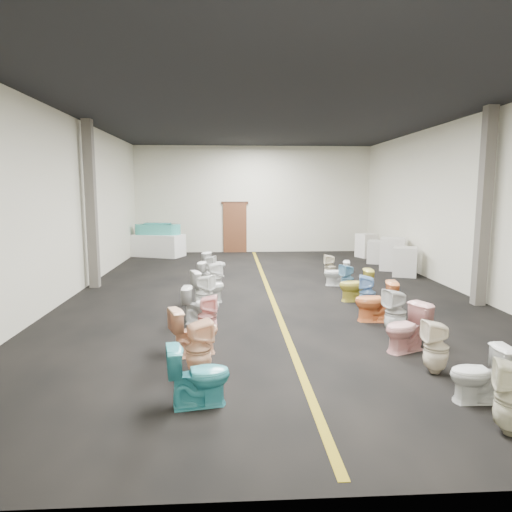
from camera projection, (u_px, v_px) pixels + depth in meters
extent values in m
plane|color=black|center=(270.00, 293.00, 11.87)|extent=(16.00, 16.00, 0.00)
plane|color=black|center=(270.00, 114.00, 11.23)|extent=(16.00, 16.00, 0.00)
plane|color=beige|center=(253.00, 200.00, 19.46)|extent=(10.00, 0.00, 10.00)
plane|color=beige|center=(358.00, 241.00, 3.65)|extent=(10.00, 0.00, 10.00)
plane|color=beige|center=(69.00, 206.00, 11.26)|extent=(0.00, 16.00, 16.00)
plane|color=beige|center=(462.00, 206.00, 11.84)|extent=(0.00, 16.00, 16.00)
cube|color=olive|center=(270.00, 293.00, 11.87)|extent=(0.12, 15.60, 0.01)
cube|color=#562D19|center=(235.00, 228.00, 19.52)|extent=(1.00, 0.10, 2.10)
cube|color=#331C11|center=(235.00, 203.00, 19.38)|extent=(1.15, 0.08, 0.10)
cube|color=#59544C|center=(91.00, 205.00, 12.27)|extent=(0.25, 0.25, 4.50)
cube|color=#59544C|center=(484.00, 208.00, 10.34)|extent=(0.25, 0.25, 4.50)
cube|color=white|center=(158.00, 245.00, 18.39)|extent=(2.21, 1.64, 0.88)
cube|color=teal|center=(158.00, 230.00, 18.30)|extent=(1.29, 0.84, 0.50)
cylinder|color=teal|center=(143.00, 230.00, 18.36)|extent=(0.66, 0.66, 0.50)
cylinder|color=teal|center=(172.00, 230.00, 18.25)|extent=(0.66, 0.66, 0.50)
cube|color=teal|center=(158.00, 225.00, 18.28)|extent=(1.06, 0.61, 0.20)
cube|color=beige|center=(405.00, 262.00, 14.15)|extent=(0.91, 0.91, 0.90)
cube|color=silver|center=(392.00, 254.00, 15.22)|extent=(1.02, 1.02, 1.07)
cube|color=beige|center=(378.00, 252.00, 16.66)|extent=(0.97, 0.97, 0.83)
cube|color=silver|center=(366.00, 246.00, 18.10)|extent=(0.84, 0.84, 0.94)
imported|color=teal|center=(199.00, 375.00, 5.61)|extent=(0.83, 0.57, 0.78)
imported|color=#F8BE93|center=(198.00, 349.00, 6.50)|extent=(0.49, 0.49, 0.82)
imported|color=#FCBA8F|center=(194.00, 331.00, 7.35)|extent=(0.89, 0.70, 0.79)
imported|color=#F6A8A6|center=(207.00, 317.00, 8.22)|extent=(0.36, 0.36, 0.78)
imported|color=silver|center=(201.00, 305.00, 9.11)|extent=(0.76, 0.47, 0.75)
imported|color=white|center=(204.00, 294.00, 9.89)|extent=(0.51, 0.50, 0.84)
imported|color=white|center=(208.00, 287.00, 10.76)|extent=(0.87, 0.68, 0.79)
imported|color=white|center=(214.00, 279.00, 11.56)|extent=(0.46, 0.46, 0.85)
imported|color=silver|center=(211.00, 275.00, 12.51)|extent=(0.76, 0.55, 0.70)
imported|color=silver|center=(209.00, 269.00, 13.32)|extent=(0.42, 0.42, 0.76)
imported|color=silver|center=(215.00, 264.00, 14.15)|extent=(0.83, 0.68, 0.74)
imported|color=beige|center=(512.00, 398.00, 4.93)|extent=(0.49, 0.49, 0.83)
imported|color=silver|center=(479.00, 374.00, 5.70)|extent=(0.73, 0.43, 0.74)
imported|color=#EFE0C6|center=(436.00, 347.00, 6.60)|extent=(0.37, 0.36, 0.79)
imported|color=#E6A19E|center=(407.00, 328.00, 7.51)|extent=(0.90, 0.73, 0.80)
imported|color=silver|center=(395.00, 312.00, 8.36)|extent=(0.47, 0.46, 0.86)
imported|color=orange|center=(376.00, 301.00, 9.23)|extent=(0.87, 0.57, 0.84)
imported|color=#7AAADF|center=(367.00, 293.00, 10.06)|extent=(0.46, 0.45, 0.80)
imported|color=gold|center=(356.00, 285.00, 10.92)|extent=(0.79, 0.47, 0.79)
imported|color=#6EA9CD|center=(347.00, 279.00, 11.80)|extent=(0.44, 0.43, 0.75)
imported|color=white|center=(337.00, 273.00, 12.72)|extent=(0.76, 0.53, 0.71)
imported|color=beige|center=(330.00, 267.00, 13.56)|extent=(0.37, 0.36, 0.76)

